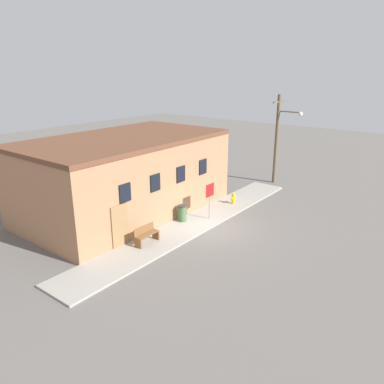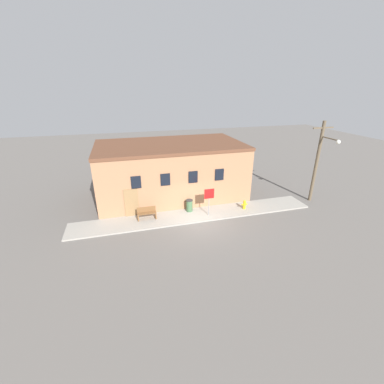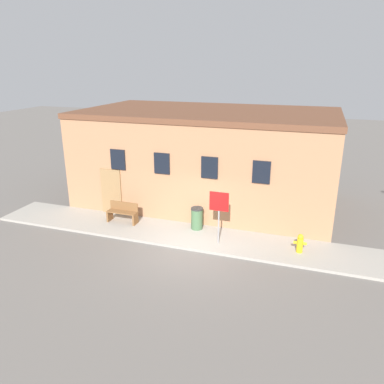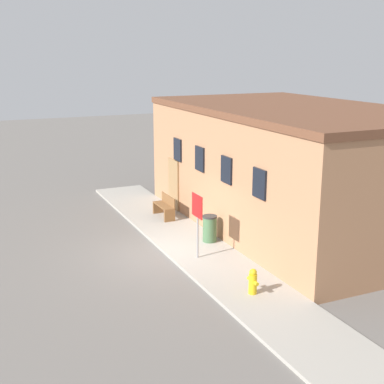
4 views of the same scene
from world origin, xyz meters
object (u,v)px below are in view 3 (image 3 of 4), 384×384
at_px(fire_hydrant, 300,243).
at_px(trash_bin, 197,218).
at_px(stop_sign, 219,208).
at_px(bench, 123,213).

bearing_deg(fire_hydrant, trash_bin, 169.71).
bearing_deg(trash_bin, fire_hydrant, -10.29).
height_order(stop_sign, bench, stop_sign).
relative_size(stop_sign, bench, 1.57).
xyz_separation_m(fire_hydrant, stop_sign, (-3.02, -0.26, 1.12)).
distance_m(bench, trash_bin, 3.30).
relative_size(bench, trash_bin, 1.44).
bearing_deg(trash_bin, stop_sign, -40.58).
bearing_deg(stop_sign, bench, 171.68).
height_order(fire_hydrant, stop_sign, stop_sign).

